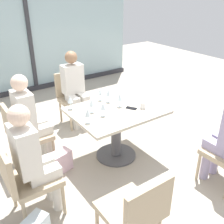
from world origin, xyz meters
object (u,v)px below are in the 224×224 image
(handbag_0, at_px, (60,162))
(wine_glass_5, at_px, (108,93))
(dining_table_main, at_px, (116,122))
(wine_glass_3, at_px, (120,97))
(chair_side_end, at_px, (24,177))
(person_near_window, at_px, (75,86))
(wine_glass_0, at_px, (92,103))
(wine_glass_6, at_px, (70,100))
(wine_glass_4, at_px, (103,106))
(wine_glass_1, at_px, (88,113))
(wine_glass_2, at_px, (100,91))
(chair_far_left, at_px, (24,133))
(coffee_cup, at_px, (143,105))
(person_far_left, at_px, (30,116))
(chair_near_window, at_px, (72,95))
(cell_phone_on_table, at_px, (131,108))
(chair_front_left, at_px, (135,210))
(person_side_end, at_px, (32,156))

(handbag_0, bearing_deg, wine_glass_5, -5.57)
(dining_table_main, xyz_separation_m, wine_glass_3, (0.08, 0.04, 0.32))
(chair_side_end, distance_m, person_near_window, 2.05)
(wine_glass_0, distance_m, wine_glass_6, 0.30)
(dining_table_main, xyz_separation_m, wine_glass_5, (0.04, 0.25, 0.32))
(wine_glass_0, bearing_deg, wine_glass_5, 22.95)
(dining_table_main, relative_size, wine_glass_0, 6.31)
(person_near_window, relative_size, wine_glass_4, 6.81)
(wine_glass_1, distance_m, wine_glass_2, 0.68)
(wine_glass_5, bearing_deg, chair_far_left, 167.32)
(dining_table_main, xyz_separation_m, wine_glass_4, (-0.25, -0.06, 0.32))
(wine_glass_6, bearing_deg, wine_glass_4, -59.93)
(wine_glass_1, bearing_deg, wine_glass_3, 15.14)
(wine_glass_0, distance_m, wine_glass_5, 0.38)
(wine_glass_1, xyz_separation_m, wine_glass_2, (0.48, 0.48, 0.00))
(coffee_cup, bearing_deg, person_far_left, 152.18)
(chair_near_window, height_order, wine_glass_4, wine_glass_4)
(wine_glass_4, xyz_separation_m, wine_glass_5, (0.29, 0.31, 0.00))
(person_far_left, distance_m, person_near_window, 1.19)
(cell_phone_on_table, relative_size, handbag_0, 0.48)
(person_far_left, relative_size, wine_glass_5, 6.81)
(dining_table_main, distance_m, wine_glass_1, 0.60)
(chair_front_left, bearing_deg, wine_glass_0, 73.28)
(wine_glass_3, bearing_deg, person_side_end, -163.90)
(chair_far_left, xyz_separation_m, person_near_window, (1.09, 0.67, 0.20))
(wine_glass_0, distance_m, coffee_cup, 0.68)
(chair_front_left, bearing_deg, chair_far_left, 101.44)
(chair_front_left, xyz_separation_m, wine_glass_5, (0.77, 1.54, 0.37))
(person_far_left, xyz_separation_m, person_near_window, (0.98, 0.67, 0.00))
(wine_glass_1, bearing_deg, handbag_0, 140.80)
(wine_glass_1, height_order, handbag_0, wine_glass_1)
(chair_side_end, relative_size, person_side_end, 0.69)
(person_side_end, height_order, person_near_window, same)
(dining_table_main, xyz_separation_m, person_near_window, (-0.00, 1.18, 0.16))
(chair_far_left, bearing_deg, cell_phone_on_table, -25.40)
(dining_table_main, xyz_separation_m, coffee_cup, (0.31, -0.17, 0.23))
(person_side_end, bearing_deg, chair_front_left, -61.30)
(wine_glass_0, xyz_separation_m, wine_glass_1, (-0.18, -0.22, 0.00))
(person_far_left, height_order, wine_glass_5, person_far_left)
(wine_glass_0, height_order, wine_glass_1, same)
(chair_side_end, relative_size, wine_glass_1, 4.70)
(chair_far_left, distance_m, cell_phone_on_table, 1.42)
(dining_table_main, xyz_separation_m, wine_glass_0, (-0.31, 0.10, 0.32))
(chair_near_window, distance_m, wine_glass_1, 1.53)
(person_far_left, distance_m, coffee_cup, 1.46)
(cell_phone_on_table, bearing_deg, chair_near_window, 66.71)
(dining_table_main, relative_size, chair_side_end, 1.34)
(wine_glass_2, bearing_deg, coffee_cup, -59.67)
(cell_phone_on_table, bearing_deg, dining_table_main, 121.79)
(handbag_0, bearing_deg, person_far_left, 103.36)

